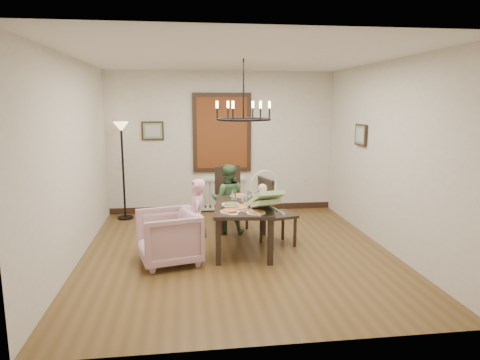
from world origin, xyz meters
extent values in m
cube|color=brown|center=(0.00, 0.00, 0.00)|extent=(4.50, 5.00, 0.01)
cube|color=white|center=(0.00, 0.00, 2.80)|extent=(4.50, 5.00, 0.01)
cube|color=silver|center=(0.00, 2.50, 1.40)|extent=(4.50, 0.01, 2.80)
cube|color=silver|center=(-2.25, 0.00, 1.40)|extent=(0.01, 5.00, 2.80)
cube|color=silver|center=(2.25, 0.00, 1.40)|extent=(0.01, 5.00, 2.80)
cube|color=black|center=(0.11, 0.16, 0.67)|extent=(1.00, 1.56, 0.05)
cube|color=black|center=(-0.32, -0.47, 0.32)|extent=(0.07, 0.07, 0.64)
cube|color=black|center=(-0.16, 0.88, 0.32)|extent=(0.07, 0.07, 0.64)
cube|color=black|center=(0.38, -0.55, 0.32)|extent=(0.07, 0.07, 0.64)
cube|color=black|center=(0.54, 0.79, 0.32)|extent=(0.07, 0.07, 0.64)
imported|color=#DAA7AC|center=(-0.99, -0.29, 0.37)|extent=(0.98, 0.96, 0.74)
imported|color=#E9A4BB|center=(-0.60, -0.12, 0.47)|extent=(0.23, 0.35, 0.94)
imported|color=#436A3F|center=(-0.04, 0.99, 0.49)|extent=(0.52, 0.43, 0.97)
imported|color=white|center=(-0.11, -0.07, 0.73)|extent=(0.30, 0.30, 0.07)
cylinder|color=tan|center=(0.02, -0.13, 0.71)|extent=(0.31, 0.31, 0.04)
cylinder|color=silver|center=(0.24, 0.07, 0.77)|extent=(0.07, 0.07, 0.15)
cube|color=maroon|center=(0.00, 2.46, 1.60)|extent=(1.00, 0.03, 1.40)
cube|color=black|center=(-1.35, 2.47, 1.65)|extent=(0.42, 0.03, 0.36)
cube|color=black|center=(2.21, 0.90, 1.65)|extent=(0.03, 0.42, 0.36)
torus|color=black|center=(0.11, 0.16, 1.95)|extent=(0.80, 0.80, 0.04)
camera|label=1|loc=(-0.75, -6.00, 2.19)|focal=32.00mm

